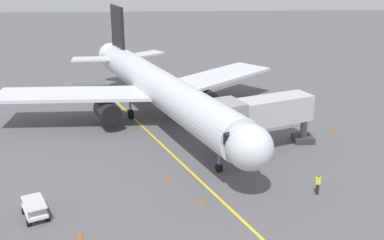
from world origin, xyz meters
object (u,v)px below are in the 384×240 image
object	(u,v)px
airplane	(160,89)
safety_cone_wing_port	(168,179)
ground_crew_marshaller	(318,184)
safety_cone_nose_left	(80,235)
jet_bridge	(257,114)
safety_cone_wing_starboard	(334,130)
baggage_cart_near_nose	(35,209)
safety_cone_nose_right	(202,200)

from	to	relation	value
airplane	safety_cone_wing_port	bearing A→B (deg)	92.96
ground_crew_marshaller	safety_cone_nose_left	size ratio (longest dim) A/B	3.11
airplane	safety_cone_nose_left	size ratio (longest dim) A/B	70.12
jet_bridge	ground_crew_marshaller	xyz separation A→B (m)	(-3.28, 8.81, -2.88)
safety_cone_wing_port	safety_cone_wing_starboard	size ratio (longest dim) A/B	1.00
ground_crew_marshaller	baggage_cart_near_nose	xyz separation A→B (m)	(21.32, 2.31, -0.23)
ground_crew_marshaller	safety_cone_wing_starboard	xyz separation A→B (m)	(-5.98, -13.16, -0.61)
airplane	safety_cone_wing_port	size ratio (longest dim) A/B	70.12
jet_bridge	safety_cone_wing_starboard	xyz separation A→B (m)	(-9.26, -4.36, -3.49)
safety_cone_nose_right	airplane	bearing A→B (deg)	-79.67
airplane	jet_bridge	size ratio (longest dim) A/B	3.43
ground_crew_marshaller	safety_cone_nose_right	distance (m)	9.26
safety_cone_wing_port	safety_cone_wing_starboard	distance (m)	20.55
baggage_cart_near_nose	safety_cone_nose_left	bearing A→B (deg)	142.12
safety_cone_nose_right	safety_cone_wing_starboard	world-z (taller)	same
ground_crew_marshaller	safety_cone_wing_port	distance (m)	12.09
safety_cone_nose_left	ground_crew_marshaller	bearing A→B (deg)	-163.62
airplane	safety_cone_nose_right	distance (m)	18.82
airplane	ground_crew_marshaller	world-z (taller)	airplane
safety_cone_wing_port	safety_cone_wing_starboard	world-z (taller)	same
airplane	jet_bridge	xyz separation A→B (m)	(-9.22, 8.43, -0.24)
safety_cone_wing_starboard	safety_cone_nose_right	bearing A→B (deg)	42.85
jet_bridge	safety_cone_wing_port	distance (m)	10.97
safety_cone_nose_left	safety_cone_nose_right	distance (m)	9.46
baggage_cart_near_nose	safety_cone_nose_right	bearing A→B (deg)	-173.42
safety_cone_wing_port	safety_cone_nose_right	bearing A→B (deg)	124.87
safety_cone_nose_left	safety_cone_wing_starboard	world-z (taller)	same
airplane	ground_crew_marshaller	xyz separation A→B (m)	(-12.50, 17.24, -3.12)
safety_cone_nose_left	jet_bridge	bearing A→B (deg)	-135.74
airplane	safety_cone_wing_starboard	xyz separation A→B (m)	(-18.48, 4.07, -3.73)
jet_bridge	baggage_cart_near_nose	distance (m)	21.42
jet_bridge	ground_crew_marshaller	size ratio (longest dim) A/B	6.57
airplane	safety_cone_wing_port	world-z (taller)	airplane
airplane	jet_bridge	bearing A→B (deg)	137.56
airplane	safety_cone_wing_starboard	world-z (taller)	airplane
safety_cone_wing_starboard	safety_cone_wing_port	bearing A→B (deg)	30.39
baggage_cart_near_nose	safety_cone_nose_left	size ratio (longest dim) A/B	5.36
safety_cone_nose_left	baggage_cart_near_nose	bearing A→B (deg)	-37.88
airplane	jet_bridge	world-z (taller)	airplane
safety_cone_wing_port	airplane	bearing A→B (deg)	-87.04
baggage_cart_near_nose	safety_cone_wing_port	bearing A→B (deg)	-152.07
jet_bridge	baggage_cart_near_nose	bearing A→B (deg)	31.63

